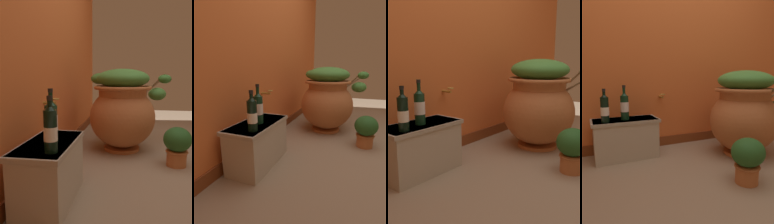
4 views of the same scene
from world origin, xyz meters
The scene contains 7 objects.
ground_plane centered at (0.00, 0.00, 0.00)m, with size 7.00×7.00×0.00m, color gray.
back_wall centered at (0.00, 1.20, 1.29)m, with size 4.40×0.33×2.60m.
terracotta_urn centered at (0.59, 0.51, 0.44)m, with size 0.89×0.87×0.85m.
stone_ledge centered at (-0.53, 0.91, 0.21)m, with size 0.63×0.30×0.38m.
wine_bottle_left centered at (-0.54, 0.89, 0.52)m, with size 0.08×0.08×0.33m.
wine_bottle_middle centered at (-0.72, 0.83, 0.51)m, with size 0.07×0.07×0.30m.
potted_shrub centered at (0.18, 0.02, 0.19)m, with size 0.25×0.24×0.34m.
Camera 4 is at (-0.88, -1.08, 0.77)m, focal length 33.08 mm.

